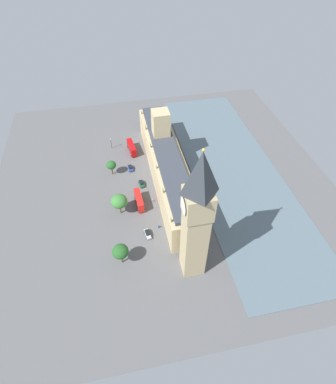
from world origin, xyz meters
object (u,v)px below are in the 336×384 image
street_lamp_slot_11 (111,142)px  double_decker_bus_far_end (132,148)px  car_dark_green_near_tower (142,183)px  street_lamp_slot_10 (116,201)px  car_blue_by_river_gate (130,168)px  double_decker_bus_kerbside (139,200)px  plane_tree_corner (119,201)px  plane_tree_under_trees (111,165)px  plane_tree_opposite_hall (120,252)px  parliament_building (167,164)px  clock_tower (196,218)px  pedestrian_midblock (152,201)px  car_silver_trailing (148,234)px  pedestrian_leading (159,226)px

street_lamp_slot_11 → double_decker_bus_far_end: bearing=152.6°
double_decker_bus_far_end → car_dark_green_near_tower: 24.88m
street_lamp_slot_10 → car_blue_by_river_gate: bearing=-109.9°
double_decker_bus_kerbside → plane_tree_corner: plane_tree_corner is taller
plane_tree_corner → plane_tree_under_trees: (1.47, -24.62, -1.52)m
double_decker_bus_far_end → street_lamp_slot_11: bearing=-34.3°
plane_tree_opposite_hall → parliament_building: bearing=-121.1°
parliament_building → double_decker_bus_kerbside: size_ratio=7.44×
clock_tower → pedestrian_midblock: bearing=-76.4°
car_blue_by_river_gate → plane_tree_under_trees: plane_tree_under_trees is taller
pedestrian_midblock → clock_tower: bearing=-40.7°
clock_tower → car_dark_green_near_tower: (11.18, -44.59, -25.76)m
street_lamp_slot_11 → parliament_building: bearing=130.0°
plane_tree_corner → street_lamp_slot_10: 4.42m
double_decker_bus_kerbside → car_silver_trailing: (-0.88, 16.46, -1.75)m
car_dark_green_near_tower → pedestrian_midblock: bearing=97.6°
parliament_building → car_silver_trailing: (13.70, 30.46, -7.08)m
car_dark_green_near_tower → plane_tree_under_trees: bearing=-47.5°
car_silver_trailing → plane_tree_under_trees: plane_tree_under_trees is taller
parliament_building → car_dark_green_near_tower: parliament_building is taller
car_dark_green_near_tower → pedestrian_midblock: size_ratio=3.01×
car_silver_trailing → street_lamp_slot_10: bearing=-66.4°
plane_tree_corner → double_decker_bus_kerbside: bearing=-159.4°
parliament_building → double_decker_bus_far_end: bearing=-59.2°
double_decker_bus_far_end → plane_tree_corner: size_ratio=1.12×
parliament_building → double_decker_bus_far_end: parliament_building is taller
pedestrian_leading → pedestrian_midblock: bearing=119.2°
plane_tree_corner → parliament_building: bearing=-143.0°
car_blue_by_river_gate → double_decker_bus_kerbside: double_decker_bus_kerbside is taller
car_silver_trailing → street_lamp_slot_11: (9.23, -57.78, 3.24)m
clock_tower → plane_tree_corner: size_ratio=5.39×
parliament_building → double_decker_bus_kerbside: bearing=43.8°
car_silver_trailing → parliament_building: bearing=-121.8°
clock_tower → car_dark_green_near_tower: size_ratio=10.71×
pedestrian_leading → double_decker_bus_far_end: bearing=124.0°
car_silver_trailing → plane_tree_corner: (8.90, -13.44, 5.89)m
plane_tree_under_trees → car_dark_green_near_tower: bearing=140.2°
car_silver_trailing → street_lamp_slot_10: size_ratio=0.86×
clock_tower → car_silver_trailing: size_ratio=10.38×
car_dark_green_near_tower → street_lamp_slot_10: street_lamp_slot_10 is taller
parliament_building → double_decker_bus_far_end: 26.50m
double_decker_bus_far_end → plane_tree_under_trees: bearing=46.9°
parliament_building → clock_tower: clock_tower is taller
clock_tower → plane_tree_opposite_hall: 31.72m
car_dark_green_near_tower → street_lamp_slot_11: street_lamp_slot_11 is taller
car_dark_green_near_tower → car_silver_trailing: same height
parliament_building → pedestrian_midblock: (8.91, 13.57, -7.25)m
car_blue_by_river_gate → plane_tree_opposite_hall: bearing=73.5°
plane_tree_corner → plane_tree_under_trees: bearing=-86.6°
pedestrian_midblock → street_lamp_slot_10: street_lamp_slot_10 is taller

